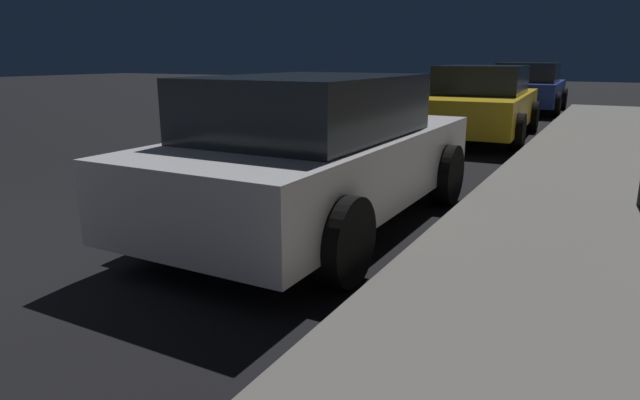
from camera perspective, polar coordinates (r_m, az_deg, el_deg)
name	(u,v)px	position (r m, az deg, el deg)	size (l,w,h in m)	color
car_white	(318,152)	(5.24, -0.16, 5.05)	(1.98, 4.18, 1.43)	silver
car_yellow_cab	(480,103)	(11.64, 16.36, 9.71)	(2.20, 4.63, 1.43)	gold
car_blue	(528,88)	(17.72, 20.82, 10.88)	(2.13, 4.06, 1.43)	navy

